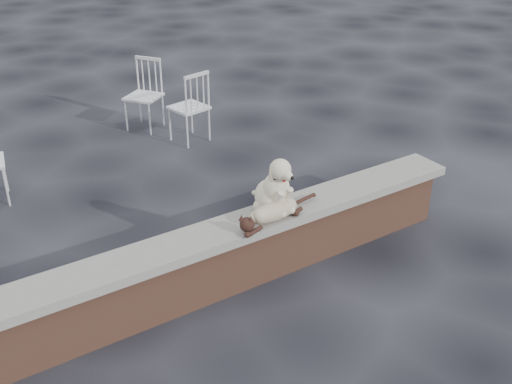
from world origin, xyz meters
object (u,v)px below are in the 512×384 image
chair_d (143,95)px  chair_c (189,106)px  cat (273,211)px  dog (271,183)px

chair_d → chair_c: 0.77m
chair_d → cat: bearing=-43.2°
dog → chair_d: size_ratio=0.56×
dog → cat: dog is taller
dog → cat: bearing=-125.2°
dog → chair_c: size_ratio=0.56×
dog → chair_d: (0.44, 3.65, -0.37)m
chair_c → dog: bearing=64.9°
dog → cat: (-0.08, -0.15, -0.17)m
cat → chair_d: chair_d is taller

